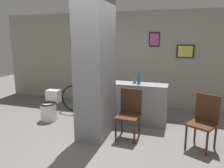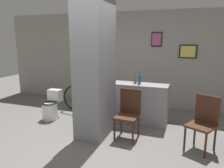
% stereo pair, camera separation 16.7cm
% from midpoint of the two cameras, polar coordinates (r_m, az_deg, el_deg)
% --- Properties ---
extents(ground_plane, '(14.00, 14.00, 0.00)m').
position_cam_midpoint_polar(ground_plane, '(4.13, -6.02, -15.35)').
color(ground_plane, slate).
extents(wall_back, '(8.00, 0.09, 2.60)m').
position_cam_midpoint_polar(wall_back, '(6.19, 3.59, 6.50)').
color(wall_back, gray).
rests_on(wall_back, ground_plane).
extents(pillar_center, '(0.56, 0.90, 2.60)m').
position_cam_midpoint_polar(pillar_center, '(4.17, -5.47, 3.80)').
color(pillar_center, gray).
rests_on(pillar_center, ground_plane).
extents(counter_shelf, '(1.23, 0.44, 0.90)m').
position_cam_midpoint_polar(counter_shelf, '(4.94, 6.08, -5.06)').
color(counter_shelf, gray).
rests_on(counter_shelf, ground_plane).
extents(toilet, '(0.36, 0.52, 0.67)m').
position_cam_midpoint_polar(toilet, '(5.38, -16.80, -5.87)').
color(toilet, white).
rests_on(toilet, ground_plane).
extents(chair_near_pillar, '(0.44, 0.44, 0.93)m').
position_cam_midpoint_polar(chair_near_pillar, '(4.20, 3.40, -7.24)').
color(chair_near_pillar, '#422616').
rests_on(chair_near_pillar, ground_plane).
extents(chair_by_doorway, '(0.56, 0.56, 0.93)m').
position_cam_midpoint_polar(chair_by_doorway, '(4.09, 21.82, -8.62)').
color(chair_by_doorway, '#422616').
rests_on(chair_by_doorway, ground_plane).
extents(bicycle, '(1.68, 0.42, 0.76)m').
position_cam_midpoint_polar(bicycle, '(5.54, -6.28, -4.07)').
color(bicycle, black).
rests_on(bicycle, ground_plane).
extents(bottle_tall, '(0.07, 0.07, 0.28)m').
position_cam_midpoint_polar(bottle_tall, '(4.77, 6.04, 1.20)').
color(bottle_tall, '#19598C').
rests_on(bottle_tall, counter_shelf).
extents(bottle_short, '(0.07, 0.07, 0.22)m').
position_cam_midpoint_polar(bottle_short, '(4.87, 4.97, 1.14)').
color(bottle_short, olive).
rests_on(bottle_short, counter_shelf).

